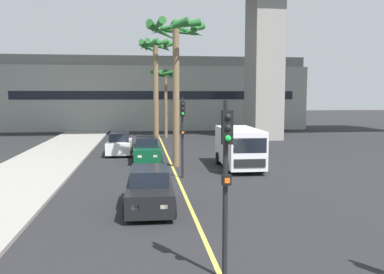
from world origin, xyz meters
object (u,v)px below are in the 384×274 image
Objects in this scene: car_queue_front at (147,150)px; palm_tree_mid_median at (155,61)px; car_queue_third at (150,190)px; delivery_van at (239,147)px; palm_tree_near_median at (176,45)px; car_queue_second at (119,144)px; traffic_light_median_far at (183,126)px; palm_tree_far_median at (166,81)px; traffic_light_median_near at (226,166)px.

palm_tree_mid_median reaches higher than car_queue_front.
delivery_van is at bearing 56.01° from car_queue_third.
palm_tree_mid_median is at bearing 87.07° from car_queue_third.
car_queue_third is 0.47× the size of palm_tree_near_median.
car_queue_front is at bearing 89.62° from car_queue_third.
car_queue_second is 0.98× the size of traffic_light_median_far.
car_queue_second is 14.88m from car_queue_third.
palm_tree_far_median is (1.32, 8.84, -1.20)m from palm_tree_mid_median.
car_queue_second is 10.08m from traffic_light_median_far.
traffic_light_median_far is at bearing -91.03° from palm_tree_far_median.
traffic_light_median_near is at bearing -90.76° from palm_tree_near_median.
car_queue_second is (-1.96, 3.42, 0.00)m from car_queue_front.
delivery_van is at bearing 34.22° from traffic_light_median_far.
car_queue_third is at bearing -101.31° from palm_tree_near_median.
traffic_light_median_near reaches higher than delivery_van.
palm_tree_mid_median is 1.26× the size of palm_tree_far_median.
delivery_van is 14.91m from traffic_light_median_near.
traffic_light_median_near is at bearing -88.18° from palm_tree_mid_median.
palm_tree_near_median reaches higher than car_queue_front.
car_queue_front is 0.98× the size of traffic_light_median_far.
palm_tree_far_median is at bearing 88.73° from palm_tree_near_median.
traffic_light_median_near is 0.48× the size of palm_tree_mid_median.
car_queue_front is 11.34m from car_queue_third.
palm_tree_mid_median is (-4.55, 9.07, 5.66)m from delivery_van.
palm_tree_near_median is at bearing 78.69° from car_queue_third.
palm_tree_near_median is at bearing -83.23° from palm_tree_mid_median.
palm_tree_near_median is (0.20, 15.41, 4.51)m from traffic_light_median_near.
car_queue_third is 26.52m from palm_tree_far_median.
car_queue_second is 9.37m from palm_tree_near_median.
car_queue_third is (-0.08, -11.34, 0.00)m from car_queue_front.
car_queue_front is 6.31m from delivery_van.
palm_tree_mid_median reaches higher than car_queue_second.
palm_tree_mid_median is (-0.95, 7.99, -0.28)m from palm_tree_near_median.
car_queue_third is at bearing -94.84° from palm_tree_far_median.
car_queue_second is at bearing -139.50° from palm_tree_mid_median.
palm_tree_near_median is at bearing 89.24° from traffic_light_median_near.
delivery_van is at bearing -63.34° from palm_tree_mid_median.
traffic_light_median_far is 5.72m from palm_tree_near_median.
palm_tree_near_median reaches higher than palm_tree_far_median.
palm_tree_far_median is (2.20, 25.95, 5.02)m from car_queue_third.
traffic_light_median_near is 32.39m from palm_tree_far_median.
palm_tree_mid_median is at bearing 96.77° from palm_tree_near_median.
delivery_van is (7.31, -6.71, 0.57)m from car_queue_second.
palm_tree_far_median reaches higher than traffic_light_median_far.
delivery_van is at bearing -16.59° from palm_tree_near_median.
car_queue_second is 0.78× the size of delivery_van.
car_queue_front is at bearing 128.19° from palm_tree_near_median.
delivery_van is (5.35, -3.29, 0.57)m from car_queue_front.
car_queue_third is 0.78× the size of delivery_van.
car_queue_front is 0.78× the size of delivery_van.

